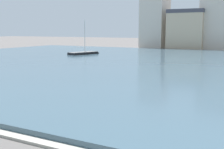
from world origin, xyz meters
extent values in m
cube|color=#3D5666|center=(0.00, 35.55, 0.18)|extent=(86.48, 52.38, 0.36)
cube|color=#ADA89E|center=(0.00, 9.11, 0.06)|extent=(86.48, 0.50, 0.12)
cube|color=black|center=(-19.28, 41.29, 0.35)|extent=(3.18, 5.44, 0.70)
ellipsoid|color=black|center=(-18.55, 43.63, 0.35)|extent=(2.02, 2.19, 0.66)
cube|color=slate|center=(-19.28, 41.29, 0.73)|extent=(3.12, 5.33, 0.06)
cylinder|color=silver|center=(-19.16, 41.66, 3.32)|extent=(0.12, 0.12, 5.26)
cylinder|color=silver|center=(-19.43, 40.80, 1.60)|extent=(0.62, 1.75, 0.08)
cube|color=beige|center=(-16.29, 66.97, 6.13)|extent=(5.44, 6.45, 12.26)
cube|color=#C6B293|center=(-8.35, 65.49, 3.94)|extent=(7.66, 5.81, 7.89)
cube|color=#42424C|center=(-8.35, 65.49, 8.29)|extent=(7.82, 5.93, 0.80)
cube|color=beige|center=(-1.35, 67.62, 6.39)|extent=(8.54, 7.02, 12.78)
camera|label=1|loc=(7.93, 0.95, 4.35)|focal=47.02mm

